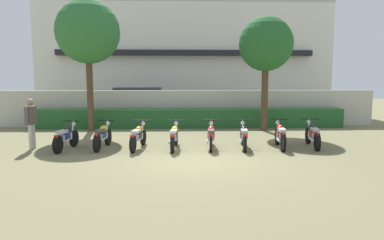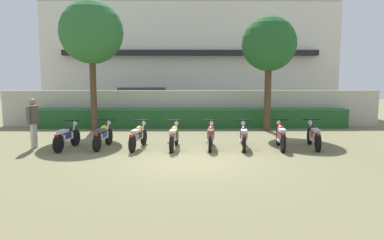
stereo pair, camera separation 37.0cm
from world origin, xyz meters
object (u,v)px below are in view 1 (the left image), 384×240
at_px(motorcycle_in_row_7, 313,135).
at_px(tree_near_inspector, 88,32).
at_px(tree_far_side, 266,45).
at_px(motorcycle_in_row_6, 280,135).
at_px(motorcycle_in_row_4, 211,136).
at_px(motorcycle_in_row_5, 244,136).
at_px(motorcycle_in_row_2, 138,136).
at_px(motorcycle_in_row_3, 174,136).
at_px(inspector_person, 31,119).
at_px(parked_car, 141,104).
at_px(motorcycle_in_row_0, 66,137).
at_px(motorcycle_in_row_1, 102,136).

bearing_deg(motorcycle_in_row_7, tree_near_inspector, 72.27).
height_order(tree_far_side, motorcycle_in_row_6, tree_far_side).
relative_size(motorcycle_in_row_4, motorcycle_in_row_7, 0.94).
xyz_separation_m(tree_near_inspector, motorcycle_in_row_5, (6.28, -4.20, -4.02)).
xyz_separation_m(tree_far_side, motorcycle_in_row_2, (-5.37, -4.03, -3.48)).
bearing_deg(motorcycle_in_row_6, motorcycle_in_row_2, 96.02).
height_order(motorcycle_in_row_3, inspector_person, inspector_person).
height_order(motorcycle_in_row_2, motorcycle_in_row_4, motorcycle_in_row_4).
distance_m(parked_car, inspector_person, 9.05).
bearing_deg(motorcycle_in_row_5, motorcycle_in_row_3, 97.77).
bearing_deg(motorcycle_in_row_2, motorcycle_in_row_0, 101.15).
height_order(motorcycle_in_row_2, motorcycle_in_row_7, motorcycle_in_row_7).
xyz_separation_m(tree_near_inspector, tree_far_side, (8.00, -0.15, -0.54)).
xyz_separation_m(parked_car, motorcycle_in_row_5, (4.46, -8.74, -0.50)).
relative_size(tree_far_side, motorcycle_in_row_1, 2.87).
bearing_deg(motorcycle_in_row_0, motorcycle_in_row_6, -81.86).
xyz_separation_m(motorcycle_in_row_1, motorcycle_in_row_3, (2.47, -0.12, -0.01)).
height_order(tree_far_side, motorcycle_in_row_1, tree_far_side).
xyz_separation_m(motorcycle_in_row_3, motorcycle_in_row_6, (3.68, -0.01, 0.02)).
distance_m(tree_near_inspector, inspector_person, 5.41).
xyz_separation_m(parked_car, tree_far_side, (6.18, -4.68, 2.98)).
height_order(parked_car, motorcycle_in_row_3, parked_car).
xyz_separation_m(motorcycle_in_row_5, motorcycle_in_row_7, (2.45, 0.04, 0.01)).
distance_m(motorcycle_in_row_5, inspector_person, 7.31).
bearing_deg(motorcycle_in_row_6, parked_car, 40.03).
bearing_deg(motorcycle_in_row_0, parked_car, -2.43).
bearing_deg(parked_car, tree_far_side, -37.37).
height_order(motorcycle_in_row_4, motorcycle_in_row_6, motorcycle_in_row_6).
bearing_deg(tree_near_inspector, motorcycle_in_row_3, -47.55).
height_order(tree_near_inspector, inspector_person, tree_near_inspector).
distance_m(motorcycle_in_row_2, motorcycle_in_row_7, 6.10).
bearing_deg(tree_near_inspector, motorcycle_in_row_1, -71.15).
relative_size(motorcycle_in_row_5, motorcycle_in_row_6, 1.03).
distance_m(tree_near_inspector, motorcycle_in_row_2, 6.37).
bearing_deg(parked_car, tree_near_inspector, -112.11).
height_order(motorcycle_in_row_1, motorcycle_in_row_4, motorcycle_in_row_1).
height_order(motorcycle_in_row_3, motorcycle_in_row_6, motorcycle_in_row_6).
distance_m(tree_near_inspector, motorcycle_in_row_4, 7.77).
bearing_deg(tree_far_side, inspector_person, -156.50).
relative_size(motorcycle_in_row_0, motorcycle_in_row_6, 0.97).
distance_m(motorcycle_in_row_3, motorcycle_in_row_7, 4.86).
bearing_deg(motorcycle_in_row_3, motorcycle_in_row_6, -85.40).
height_order(parked_car, motorcycle_in_row_7, parked_car).
bearing_deg(motorcycle_in_row_2, motorcycle_in_row_1, 95.79).
bearing_deg(motorcycle_in_row_5, tree_far_side, -16.04).
bearing_deg(motorcycle_in_row_1, motorcycle_in_row_3, -87.13).
relative_size(tree_far_side, motorcycle_in_row_2, 2.73).
height_order(tree_near_inspector, motorcycle_in_row_7, tree_near_inspector).
relative_size(motorcycle_in_row_0, motorcycle_in_row_7, 0.94).
height_order(motorcycle_in_row_3, motorcycle_in_row_5, motorcycle_in_row_3).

